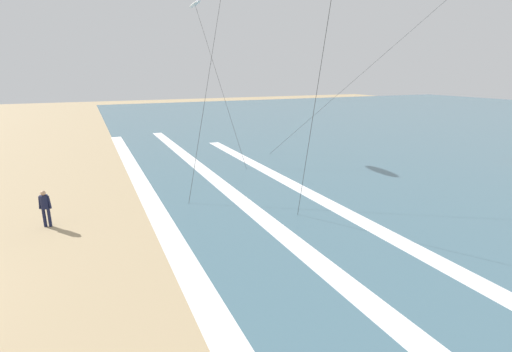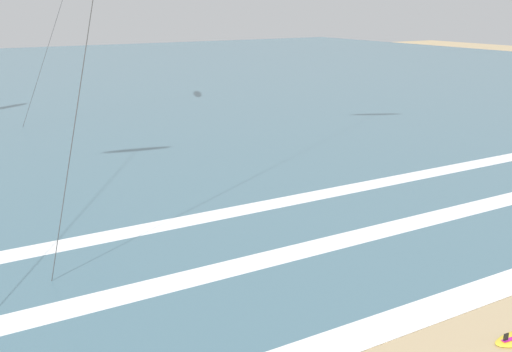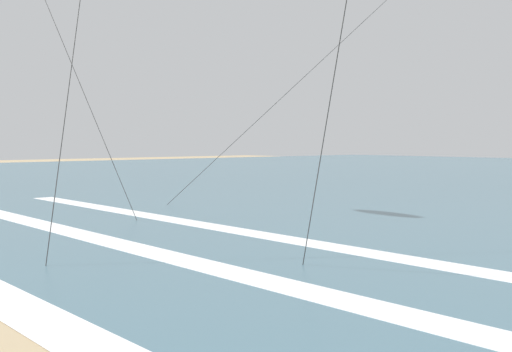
% 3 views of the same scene
% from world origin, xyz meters
% --- Properties ---
extents(wave_foam_shoreline, '(54.28, 0.96, 0.01)m').
position_xyz_m(wave_foam_shoreline, '(-1.13, 9.11, 0.01)').
color(wave_foam_shoreline, white).
rests_on(wave_foam_shoreline, ocean_surface).
extents(wave_foam_mid_break, '(54.91, 0.92, 0.01)m').
position_xyz_m(wave_foam_mid_break, '(-1.75, 13.35, 0.01)').
color(wave_foam_mid_break, white).
rests_on(wave_foam_mid_break, ocean_surface).
extents(wave_foam_outer_break, '(43.26, 0.90, 0.01)m').
position_xyz_m(wave_foam_outer_break, '(0.34, 17.14, 0.01)').
color(wave_foam_outer_break, white).
rests_on(wave_foam_outer_break, ocean_surface).
extents(surfer_left_near, '(0.32, 0.51, 1.60)m').
position_xyz_m(surfer_left_near, '(-5.38, 4.60, 0.96)').
color(surfer_left_near, '#141938').
rests_on(surfer_left_near, ground).
extents(kite_white_mid_center, '(9.44, 1.52, 11.62)m').
position_xyz_m(kite_white_mid_center, '(-18.83, 15.22, 11.33)').
color(kite_white_mid_center, white).
rests_on(kite_white_mid_center, ground).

